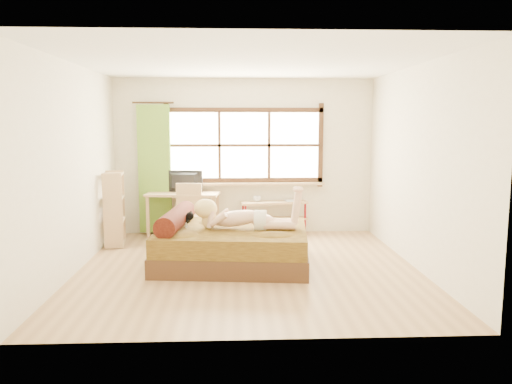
{
  "coord_description": "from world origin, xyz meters",
  "views": [
    {
      "loc": [
        -0.19,
        -6.5,
        1.92
      ],
      "look_at": [
        0.11,
        0.2,
        1.0
      ],
      "focal_mm": 35.0,
      "sensor_mm": 36.0,
      "label": 1
    }
  ],
  "objects_px": {
    "kitten": "(181,218)",
    "pipe_shelf": "(275,210)",
    "woman": "(244,207)",
    "desk": "(183,199)",
    "bookshelf": "(114,209)",
    "bed": "(230,244)",
    "chair": "(188,210)"
  },
  "relations": [
    {
      "from": "woman",
      "to": "desk",
      "type": "relative_size",
      "value": 1.11
    },
    {
      "from": "bookshelf",
      "to": "desk",
      "type": "bearing_deg",
      "value": 21.89
    },
    {
      "from": "bed",
      "to": "pipe_shelf",
      "type": "height_order",
      "value": "bed"
    },
    {
      "from": "chair",
      "to": "woman",
      "type": "bearing_deg",
      "value": -51.22
    },
    {
      "from": "bed",
      "to": "pipe_shelf",
      "type": "bearing_deg",
      "value": 73.34
    },
    {
      "from": "woman",
      "to": "bookshelf",
      "type": "bearing_deg",
      "value": 155.44
    },
    {
      "from": "chair",
      "to": "pipe_shelf",
      "type": "height_order",
      "value": "chair"
    },
    {
      "from": "bookshelf",
      "to": "kitten",
      "type": "bearing_deg",
      "value": -49.93
    },
    {
      "from": "chair",
      "to": "pipe_shelf",
      "type": "xyz_separation_m",
      "value": [
        1.47,
        0.49,
        -0.1
      ]
    },
    {
      "from": "woman",
      "to": "chair",
      "type": "bearing_deg",
      "value": 128.17
    },
    {
      "from": "chair",
      "to": "pipe_shelf",
      "type": "relative_size",
      "value": 0.8
    },
    {
      "from": "pipe_shelf",
      "to": "desk",
      "type": "bearing_deg",
      "value": 174.74
    },
    {
      "from": "woman",
      "to": "bookshelf",
      "type": "relative_size",
      "value": 1.21
    },
    {
      "from": "kitten",
      "to": "bookshelf",
      "type": "height_order",
      "value": "bookshelf"
    },
    {
      "from": "kitten",
      "to": "pipe_shelf",
      "type": "height_order",
      "value": "kitten"
    },
    {
      "from": "kitten",
      "to": "desk",
      "type": "relative_size",
      "value": 0.24
    },
    {
      "from": "woman",
      "to": "chair",
      "type": "distance_m",
      "value": 1.7
    },
    {
      "from": "desk",
      "to": "woman",
      "type": "bearing_deg",
      "value": -54.01
    },
    {
      "from": "pipe_shelf",
      "to": "kitten",
      "type": "bearing_deg",
      "value": -139.13
    },
    {
      "from": "kitten",
      "to": "bed",
      "type": "bearing_deg",
      "value": -1.96
    },
    {
      "from": "kitten",
      "to": "chair",
      "type": "xyz_separation_m",
      "value": [
        -0.02,
        1.27,
        -0.1
      ]
    },
    {
      "from": "woman",
      "to": "kitten",
      "type": "xyz_separation_m",
      "value": [
        -0.87,
        0.15,
        -0.18
      ]
    },
    {
      "from": "kitten",
      "to": "bookshelf",
      "type": "xyz_separation_m",
      "value": [
        -1.16,
        1.05,
        -0.03
      ]
    },
    {
      "from": "bed",
      "to": "woman",
      "type": "height_order",
      "value": "woman"
    },
    {
      "from": "bed",
      "to": "kitten",
      "type": "bearing_deg",
      "value": 178.04
    },
    {
      "from": "kitten",
      "to": "pipe_shelf",
      "type": "relative_size",
      "value": 0.25
    },
    {
      "from": "bed",
      "to": "kitten",
      "type": "xyz_separation_m",
      "value": [
        -0.67,
        0.09,
        0.35
      ]
    },
    {
      "from": "bed",
      "to": "chair",
      "type": "relative_size",
      "value": 2.29
    },
    {
      "from": "woman",
      "to": "desk",
      "type": "height_order",
      "value": "woman"
    },
    {
      "from": "desk",
      "to": "bookshelf",
      "type": "height_order",
      "value": "bookshelf"
    },
    {
      "from": "chair",
      "to": "bed",
      "type": "bearing_deg",
      "value": -56.46
    },
    {
      "from": "bed",
      "to": "woman",
      "type": "distance_m",
      "value": 0.57
    }
  ]
}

